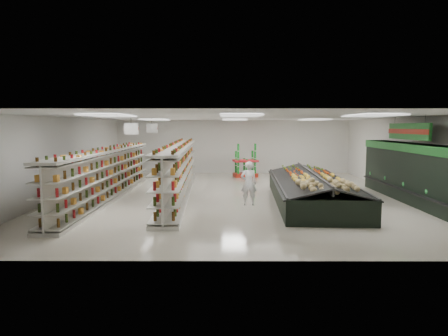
{
  "coord_description": "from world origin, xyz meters",
  "views": [
    {
      "loc": [
        -0.46,
        -16.18,
        2.84
      ],
      "look_at": [
        -0.52,
        0.36,
        1.1
      ],
      "focal_mm": 32.0,
      "sensor_mm": 36.0,
      "label": 1
    }
  ],
  "objects_px": {
    "produce_island": "(311,188)",
    "shopper_main": "(249,183)",
    "soda_endcap": "(245,162)",
    "shopper_background": "(178,165)",
    "gondola_center": "(179,172)",
    "gondola_left": "(107,176)"
  },
  "relations": [
    {
      "from": "produce_island",
      "to": "soda_endcap",
      "type": "bearing_deg",
      "value": 105.59
    },
    {
      "from": "soda_endcap",
      "to": "shopper_background",
      "type": "distance_m",
      "value": 3.85
    },
    {
      "from": "produce_island",
      "to": "soda_endcap",
      "type": "distance_m",
      "value": 7.79
    },
    {
      "from": "gondola_left",
      "to": "soda_endcap",
      "type": "relative_size",
      "value": 6.51
    },
    {
      "from": "gondola_center",
      "to": "shopper_main",
      "type": "bearing_deg",
      "value": -41.72
    },
    {
      "from": "produce_island",
      "to": "soda_endcap",
      "type": "relative_size",
      "value": 4.59
    },
    {
      "from": "shopper_main",
      "to": "soda_endcap",
      "type": "bearing_deg",
      "value": -93.74
    },
    {
      "from": "soda_endcap",
      "to": "gondola_left",
      "type": "bearing_deg",
      "value": -130.1
    },
    {
      "from": "produce_island",
      "to": "shopper_background",
      "type": "distance_m",
      "value": 8.53
    },
    {
      "from": "shopper_main",
      "to": "shopper_background",
      "type": "height_order",
      "value": "shopper_main"
    },
    {
      "from": "gondola_center",
      "to": "produce_island",
      "type": "distance_m",
      "value": 5.44
    },
    {
      "from": "shopper_main",
      "to": "shopper_background",
      "type": "xyz_separation_m",
      "value": [
        -3.37,
        6.89,
        -0.04
      ]
    },
    {
      "from": "produce_island",
      "to": "shopper_main",
      "type": "distance_m",
      "value": 2.47
    },
    {
      "from": "gondola_left",
      "to": "shopper_background",
      "type": "height_order",
      "value": "gondola_left"
    },
    {
      "from": "gondola_center",
      "to": "soda_endcap",
      "type": "distance_m",
      "value": 6.56
    },
    {
      "from": "soda_endcap",
      "to": "shopper_main",
      "type": "bearing_deg",
      "value": -92.05
    },
    {
      "from": "produce_island",
      "to": "shopper_main",
      "type": "bearing_deg",
      "value": -166.02
    },
    {
      "from": "shopper_main",
      "to": "produce_island",
      "type": "bearing_deg",
      "value": -167.71
    },
    {
      "from": "gondola_left",
      "to": "shopper_main",
      "type": "height_order",
      "value": "gondola_left"
    },
    {
      "from": "gondola_left",
      "to": "shopper_main",
      "type": "distance_m",
      "value": 5.62
    },
    {
      "from": "gondola_left",
      "to": "shopper_main",
      "type": "xyz_separation_m",
      "value": [
        5.47,
        -1.25,
        -0.09
      ]
    },
    {
      "from": "gondola_left",
      "to": "shopper_main",
      "type": "relative_size",
      "value": 6.97
    }
  ]
}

